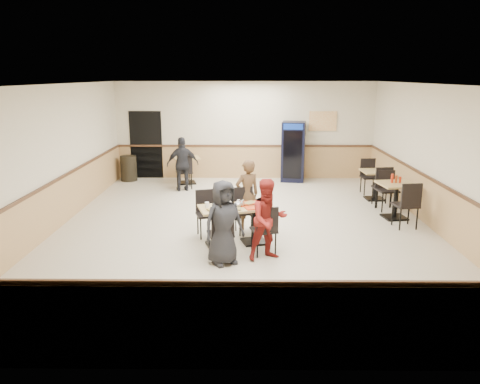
{
  "coord_description": "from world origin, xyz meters",
  "views": [
    {
      "loc": [
        -0.01,
        -9.56,
        3.18
      ],
      "look_at": [
        -0.1,
        -0.5,
        0.91
      ],
      "focal_mm": 35.0,
      "sensor_mm": 36.0,
      "label": 1
    }
  ],
  "objects_px": {
    "diner_woman_right": "(268,220)",
    "side_table_near": "(396,195)",
    "pepsi_cooler": "(293,152)",
    "main_table": "(237,219)",
    "back_table": "(187,166)",
    "diner_woman_left": "(224,223)",
    "side_table_far": "(376,180)",
    "lone_diner": "(183,164)",
    "diner_man_opposite": "(247,195)",
    "trash_bin": "(129,168)"
  },
  "relations": [
    {
      "from": "diner_woman_right",
      "to": "side_table_near",
      "type": "xyz_separation_m",
      "value": [
        3.01,
        2.45,
        -0.18
      ]
    },
    {
      "from": "side_table_near",
      "to": "pepsi_cooler",
      "type": "height_order",
      "value": "pepsi_cooler"
    },
    {
      "from": "main_table",
      "to": "side_table_near",
      "type": "relative_size",
      "value": 1.78
    },
    {
      "from": "diner_woman_right",
      "to": "back_table",
      "type": "bearing_deg",
      "value": 87.32
    },
    {
      "from": "diner_woman_left",
      "to": "diner_woman_right",
      "type": "relative_size",
      "value": 1.01
    },
    {
      "from": "diner_woman_left",
      "to": "side_table_far",
      "type": "distance_m",
      "value": 5.75
    },
    {
      "from": "diner_woman_right",
      "to": "lone_diner",
      "type": "distance_m",
      "value": 5.48
    },
    {
      "from": "diner_man_opposite",
      "to": "side_table_far",
      "type": "relative_size",
      "value": 1.93
    },
    {
      "from": "main_table",
      "to": "trash_bin",
      "type": "relative_size",
      "value": 1.99
    },
    {
      "from": "diner_man_opposite",
      "to": "pepsi_cooler",
      "type": "height_order",
      "value": "pepsi_cooler"
    },
    {
      "from": "diner_woman_left",
      "to": "diner_woman_right",
      "type": "distance_m",
      "value": 0.8
    },
    {
      "from": "side_table_far",
      "to": "pepsi_cooler",
      "type": "xyz_separation_m",
      "value": [
        -1.94,
        2.23,
        0.4
      ]
    },
    {
      "from": "back_table",
      "to": "pepsi_cooler",
      "type": "distance_m",
      "value": 3.26
    },
    {
      "from": "pepsi_cooler",
      "to": "trash_bin",
      "type": "height_order",
      "value": "pepsi_cooler"
    },
    {
      "from": "side_table_near",
      "to": "side_table_far",
      "type": "bearing_deg",
      "value": 90.19
    },
    {
      "from": "diner_woman_right",
      "to": "side_table_far",
      "type": "height_order",
      "value": "diner_woman_right"
    },
    {
      "from": "diner_man_opposite",
      "to": "main_table",
      "type": "bearing_deg",
      "value": 51.83
    },
    {
      "from": "lone_diner",
      "to": "side_table_far",
      "type": "relative_size",
      "value": 1.97
    },
    {
      "from": "main_table",
      "to": "diner_woman_left",
      "type": "xyz_separation_m",
      "value": [
        -0.21,
        -0.94,
        0.24
      ]
    },
    {
      "from": "diner_man_opposite",
      "to": "side_table_near",
      "type": "relative_size",
      "value": 1.72
    },
    {
      "from": "diner_woman_right",
      "to": "pepsi_cooler",
      "type": "bearing_deg",
      "value": 57.92
    },
    {
      "from": "back_table",
      "to": "trash_bin",
      "type": "height_order",
      "value": "back_table"
    },
    {
      "from": "pepsi_cooler",
      "to": "lone_diner",
      "type": "bearing_deg",
      "value": -148.7
    },
    {
      "from": "main_table",
      "to": "side_table_near",
      "type": "bearing_deg",
      "value": 10.29
    },
    {
      "from": "diner_woman_right",
      "to": "side_table_far",
      "type": "distance_m",
      "value": 5.1
    },
    {
      "from": "lone_diner",
      "to": "back_table",
      "type": "bearing_deg",
      "value": -104.29
    },
    {
      "from": "lone_diner",
      "to": "pepsi_cooler",
      "type": "relative_size",
      "value": 0.83
    },
    {
      "from": "side_table_far",
      "to": "back_table",
      "type": "xyz_separation_m",
      "value": [
        -5.15,
        1.84,
        0.02
      ]
    },
    {
      "from": "diner_woman_right",
      "to": "diner_man_opposite",
      "type": "xyz_separation_m",
      "value": [
        -0.36,
        1.67,
        0.02
      ]
    },
    {
      "from": "main_table",
      "to": "back_table",
      "type": "height_order",
      "value": "back_table"
    },
    {
      "from": "pepsi_cooler",
      "to": "diner_man_opposite",
      "type": "bearing_deg",
      "value": -97.66
    },
    {
      "from": "back_table",
      "to": "trash_bin",
      "type": "xyz_separation_m",
      "value": [
        -1.84,
        0.35,
        -0.14
      ]
    },
    {
      "from": "diner_man_opposite",
      "to": "lone_diner",
      "type": "bearing_deg",
      "value": -87.77
    },
    {
      "from": "main_table",
      "to": "diner_woman_left",
      "type": "bearing_deg",
      "value": -117.9
    },
    {
      "from": "main_table",
      "to": "side_table_far",
      "type": "relative_size",
      "value": 2.0
    },
    {
      "from": "side_table_near",
      "to": "trash_bin",
      "type": "bearing_deg",
      "value": 151.21
    },
    {
      "from": "side_table_near",
      "to": "side_table_far",
      "type": "relative_size",
      "value": 1.12
    },
    {
      "from": "main_table",
      "to": "side_table_far",
      "type": "xyz_separation_m",
      "value": [
        3.57,
        3.38,
        0.01
      ]
    },
    {
      "from": "main_table",
      "to": "lone_diner",
      "type": "relative_size",
      "value": 1.02
    },
    {
      "from": "main_table",
      "to": "lone_diner",
      "type": "bearing_deg",
      "value": 94.67
    },
    {
      "from": "main_table",
      "to": "diner_woman_left",
      "type": "relative_size",
      "value": 1.05
    },
    {
      "from": "lone_diner",
      "to": "diner_woman_right",
      "type": "bearing_deg",
      "value": 98.8
    },
    {
      "from": "diner_woman_right",
      "to": "lone_diner",
      "type": "xyz_separation_m",
      "value": [
        -2.15,
        5.05,
        0.03
      ]
    },
    {
      "from": "diner_woman_right",
      "to": "diner_man_opposite",
      "type": "relative_size",
      "value": 0.98
    },
    {
      "from": "trash_bin",
      "to": "pepsi_cooler",
      "type": "bearing_deg",
      "value": 0.49
    },
    {
      "from": "diner_man_opposite",
      "to": "trash_bin",
      "type": "bearing_deg",
      "value": -77.63
    },
    {
      "from": "lone_diner",
      "to": "pepsi_cooler",
      "type": "height_order",
      "value": "pepsi_cooler"
    },
    {
      "from": "side_table_far",
      "to": "diner_woman_left",
      "type": "bearing_deg",
      "value": -131.12
    },
    {
      "from": "diner_man_opposite",
      "to": "side_table_far",
      "type": "xyz_separation_m",
      "value": [
        3.36,
        2.44,
        -0.23
      ]
    },
    {
      "from": "diner_woman_left",
      "to": "side_table_near",
      "type": "xyz_separation_m",
      "value": [
        3.78,
        2.67,
        -0.19
      ]
    }
  ]
}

